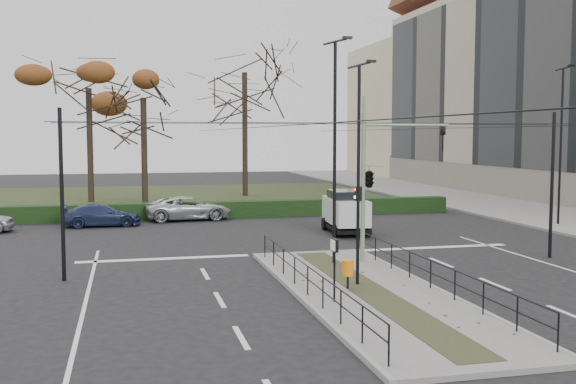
% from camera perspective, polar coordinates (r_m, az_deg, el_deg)
% --- Properties ---
extents(ground, '(140.00, 140.00, 0.00)m').
position_cam_1_polar(ground, '(24.03, 4.80, -7.34)').
color(ground, black).
rests_on(ground, ground).
extents(median_island, '(4.40, 15.00, 0.14)m').
position_cam_1_polar(median_island, '(21.71, 6.90, -8.48)').
color(median_island, slate).
rests_on(median_island, ground).
extents(sidewalk_east, '(8.00, 90.00, 0.14)m').
position_cam_1_polar(sidewalk_east, '(51.30, 16.27, -0.94)').
color(sidewalk_east, slate).
rests_on(sidewalk_east, ground).
extents(park, '(38.00, 26.00, 0.10)m').
position_cam_1_polar(park, '(54.54, -11.96, -0.54)').
color(park, black).
rests_on(park, ground).
extents(hedge, '(38.00, 1.00, 1.00)m').
position_cam_1_polar(hedge, '(41.17, -11.46, -1.62)').
color(hedge, black).
rests_on(hedge, ground).
extents(median_railing, '(4.14, 13.24, 0.92)m').
position_cam_1_polar(median_railing, '(21.43, 7.01, -6.18)').
color(median_railing, black).
rests_on(median_railing, median_island).
extents(catenary, '(20.00, 34.00, 6.00)m').
position_cam_1_polar(catenary, '(25.08, 3.70, 1.08)').
color(catenary, black).
rests_on(catenary, ground).
extents(traffic_light, '(3.91, 2.24, 5.76)m').
position_cam_1_polar(traffic_light, '(26.33, 7.07, 1.38)').
color(traffic_light, gray).
rests_on(traffic_light, median_island).
extents(litter_bin, '(0.36, 0.36, 0.93)m').
position_cam_1_polar(litter_bin, '(21.74, 5.09, -6.46)').
color(litter_bin, black).
rests_on(litter_bin, median_island).
extents(info_panel, '(0.11, 0.49, 1.88)m').
position_cam_1_polar(info_panel, '(19.92, 3.95, -5.12)').
color(info_panel, black).
rests_on(info_panel, median_island).
extents(streetlamp_median_near, '(0.61, 0.13, 7.34)m').
position_cam_1_polar(streetlamp_median_near, '(22.02, 6.02, 1.72)').
color(streetlamp_median_near, black).
rests_on(streetlamp_median_near, median_island).
extents(streetlamp_median_far, '(0.72, 0.15, 8.63)m').
position_cam_1_polar(streetlamp_median_far, '(25.65, 4.01, 3.63)').
color(streetlamp_median_far, black).
rests_on(streetlamp_median_far, median_island).
extents(streetlamp_sidewalk, '(0.73, 0.15, 8.76)m').
position_cam_1_polar(streetlamp_sidewalk, '(40.02, 22.11, 3.82)').
color(streetlamp_sidewalk, black).
rests_on(streetlamp_sidewalk, sidewalk_east).
extents(parked_car_third, '(4.31, 1.87, 1.23)m').
position_cam_1_polar(parked_car_third, '(38.86, -15.51, -1.91)').
color(parked_car_third, '#212A4E').
rests_on(parked_car_third, ground).
extents(parked_car_fourth, '(5.25, 2.71, 1.41)m').
position_cam_1_polar(parked_car_fourth, '(40.68, -8.41, -1.36)').
color(parked_car_fourth, '#AAADB2').
rests_on(parked_car_fourth, ground).
extents(white_van, '(2.14, 4.16, 2.22)m').
position_cam_1_polar(white_van, '(34.93, 4.90, -1.59)').
color(white_van, silver).
rests_on(white_van, ground).
extents(rust_tree, '(8.82, 8.82, 11.06)m').
position_cam_1_polar(rust_tree, '(52.23, -16.53, 8.41)').
color(rust_tree, black).
rests_on(rust_tree, park).
extents(bare_tree_center, '(8.22, 8.22, 13.36)m').
position_cam_1_polar(bare_tree_center, '(55.55, -3.69, 9.32)').
color(bare_tree_center, black).
rests_on(bare_tree_center, park).
extents(bare_tree_near, '(5.91, 5.91, 10.17)m').
position_cam_1_polar(bare_tree_near, '(50.01, -12.14, 7.16)').
color(bare_tree_near, black).
rests_on(bare_tree_near, park).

